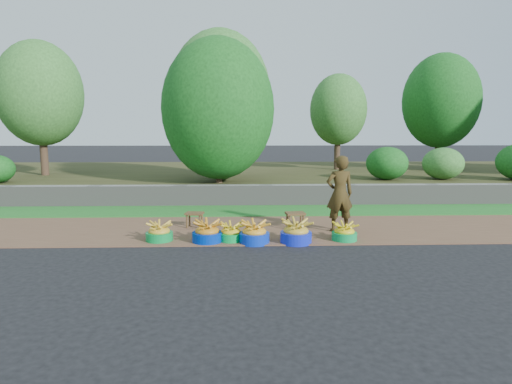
{
  "coord_description": "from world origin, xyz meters",
  "views": [
    {
      "loc": [
        -0.62,
        -7.04,
        1.9
      ],
      "look_at": [
        -0.35,
        1.3,
        0.75
      ],
      "focal_mm": 30.0,
      "sensor_mm": 36.0,
      "label": 1
    }
  ],
  "objects_px": {
    "basin_a": "(159,233)",
    "basin_c": "(231,233)",
    "stool_right": "(295,216)",
    "basin_b": "(207,233)",
    "stool_left": "(194,215)",
    "basin_f": "(344,233)",
    "basin_d": "(254,233)",
    "basin_e": "(296,233)",
    "vendor_woman": "(340,194)"
  },
  "relations": [
    {
      "from": "stool_left",
      "to": "stool_right",
      "type": "height_order",
      "value": "stool_right"
    },
    {
      "from": "basin_e",
      "to": "stool_right",
      "type": "height_order",
      "value": "basin_e"
    },
    {
      "from": "basin_f",
      "to": "stool_left",
      "type": "distance_m",
      "value": 2.99
    },
    {
      "from": "basin_b",
      "to": "vendor_woman",
      "type": "distance_m",
      "value": 2.65
    },
    {
      "from": "basin_c",
      "to": "basin_e",
      "type": "distance_m",
      "value": 1.14
    },
    {
      "from": "basin_d",
      "to": "basin_f",
      "type": "distance_m",
      "value": 1.6
    },
    {
      "from": "stool_left",
      "to": "stool_right",
      "type": "distance_m",
      "value": 2.02
    },
    {
      "from": "basin_a",
      "to": "vendor_woman",
      "type": "distance_m",
      "value": 3.45
    },
    {
      "from": "vendor_woman",
      "to": "basin_d",
      "type": "bearing_deg",
      "value": 19.56
    },
    {
      "from": "vendor_woman",
      "to": "basin_a",
      "type": "bearing_deg",
      "value": 4.45
    },
    {
      "from": "basin_c",
      "to": "vendor_woman",
      "type": "distance_m",
      "value": 2.26
    },
    {
      "from": "stool_right",
      "to": "basin_d",
      "type": "bearing_deg",
      "value": -128.7
    },
    {
      "from": "stool_right",
      "to": "basin_b",
      "type": "bearing_deg",
      "value": -149.53
    },
    {
      "from": "stool_left",
      "to": "stool_right",
      "type": "bearing_deg",
      "value": -5.11
    },
    {
      "from": "basin_d",
      "to": "basin_f",
      "type": "xyz_separation_m",
      "value": [
        1.6,
        0.1,
        -0.03
      ]
    },
    {
      "from": "basin_c",
      "to": "basin_e",
      "type": "height_order",
      "value": "basin_e"
    },
    {
      "from": "basin_e",
      "to": "stool_left",
      "type": "bearing_deg",
      "value": 146.75
    },
    {
      "from": "basin_a",
      "to": "basin_b",
      "type": "height_order",
      "value": "basin_b"
    },
    {
      "from": "basin_d",
      "to": "basin_c",
      "type": "bearing_deg",
      "value": 161.45
    },
    {
      "from": "basin_a",
      "to": "stool_right",
      "type": "height_order",
      "value": "basin_a"
    },
    {
      "from": "basin_b",
      "to": "stool_left",
      "type": "bearing_deg",
      "value": 106.6
    },
    {
      "from": "basin_f",
      "to": "basin_c",
      "type": "bearing_deg",
      "value": 178.93
    },
    {
      "from": "basin_b",
      "to": "stool_left",
      "type": "height_order",
      "value": "basin_b"
    },
    {
      "from": "basin_b",
      "to": "basin_f",
      "type": "bearing_deg",
      "value": 0.66
    },
    {
      "from": "basin_d",
      "to": "stool_left",
      "type": "bearing_deg",
      "value": 133.51
    },
    {
      "from": "basin_a",
      "to": "stool_right",
      "type": "xyz_separation_m",
      "value": [
        2.52,
        0.88,
        0.12
      ]
    },
    {
      "from": "basin_d",
      "to": "vendor_woman",
      "type": "distance_m",
      "value": 1.93
    },
    {
      "from": "basin_a",
      "to": "basin_e",
      "type": "xyz_separation_m",
      "value": [
        2.4,
        -0.18,
        0.03
      ]
    },
    {
      "from": "basin_f",
      "to": "stool_left",
      "type": "xyz_separation_m",
      "value": [
        -2.77,
        1.13,
        0.11
      ]
    },
    {
      "from": "basin_e",
      "to": "vendor_woman",
      "type": "distance_m",
      "value": 1.36
    },
    {
      "from": "basin_e",
      "to": "stool_left",
      "type": "distance_m",
      "value": 2.26
    },
    {
      "from": "basin_d",
      "to": "basin_a",
      "type": "bearing_deg",
      "value": 174.07
    },
    {
      "from": "basin_c",
      "to": "basin_f",
      "type": "height_order",
      "value": "basin_c"
    },
    {
      "from": "basin_d",
      "to": "stool_right",
      "type": "bearing_deg",
      "value": 51.3
    },
    {
      "from": "basin_b",
      "to": "basin_c",
      "type": "bearing_deg",
      "value": 9.03
    },
    {
      "from": "basin_e",
      "to": "stool_right",
      "type": "xyz_separation_m",
      "value": [
        0.12,
        1.06,
        0.1
      ]
    },
    {
      "from": "basin_c",
      "to": "basin_d",
      "type": "xyz_separation_m",
      "value": [
        0.41,
        -0.14,
        0.03
      ]
    },
    {
      "from": "basin_a",
      "to": "basin_e",
      "type": "height_order",
      "value": "basin_e"
    },
    {
      "from": "basin_d",
      "to": "basin_e",
      "type": "relative_size",
      "value": 0.95
    },
    {
      "from": "basin_c",
      "to": "stool_left",
      "type": "height_order",
      "value": "basin_c"
    },
    {
      "from": "basin_c",
      "to": "basin_a",
      "type": "bearing_deg",
      "value": 178.35
    },
    {
      "from": "basin_c",
      "to": "basin_e",
      "type": "xyz_separation_m",
      "value": [
        1.13,
        -0.15,
        0.03
      ]
    },
    {
      "from": "basin_a",
      "to": "basin_c",
      "type": "relative_size",
      "value": 1.06
    },
    {
      "from": "basin_f",
      "to": "stool_right",
      "type": "relative_size",
      "value": 1.11
    },
    {
      "from": "stool_left",
      "to": "stool_right",
      "type": "relative_size",
      "value": 0.96
    },
    {
      "from": "basin_b",
      "to": "basin_d",
      "type": "relative_size",
      "value": 1.0
    },
    {
      "from": "stool_right",
      "to": "vendor_woman",
      "type": "height_order",
      "value": "vendor_woman"
    },
    {
      "from": "basin_a",
      "to": "basin_b",
      "type": "xyz_separation_m",
      "value": [
        0.85,
        -0.1,
        0.02
      ]
    },
    {
      "from": "basin_c",
      "to": "basin_d",
      "type": "relative_size",
      "value": 0.85
    },
    {
      "from": "stool_left",
      "to": "basin_c",
      "type": "bearing_deg",
      "value": -55.22
    }
  ]
}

